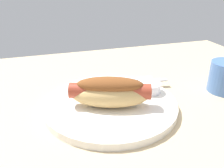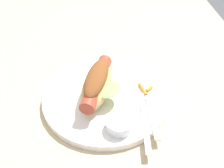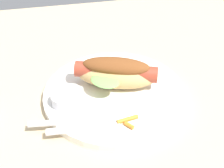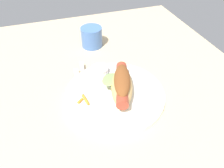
{
  "view_description": "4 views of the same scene",
  "coord_description": "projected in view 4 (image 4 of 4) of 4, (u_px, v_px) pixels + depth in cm",
  "views": [
    {
      "loc": [
        -11.63,
        -42.12,
        27.34
      ],
      "look_at": [
        1.69,
        0.79,
        6.27
      ],
      "focal_mm": 38.12,
      "sensor_mm": 36.0,
      "label": 1
    },
    {
      "loc": [
        49.87,
        -2.71,
        47.87
      ],
      "look_at": [
        1.15,
        3.43,
        4.44
      ],
      "focal_mm": 46.29,
      "sensor_mm": 36.0,
      "label": 2
    },
    {
      "loc": [
        12.34,
        51.56,
        44.07
      ],
      "look_at": [
        2.24,
        1.97,
        3.65
      ],
      "focal_mm": 51.6,
      "sensor_mm": 36.0,
      "label": 3
    },
    {
      "loc": [
        -39.9,
        16.42,
        44.65
      ],
      "look_at": [
        0.83,
        3.02,
        6.01
      ],
      "focal_mm": 33.55,
      "sensor_mm": 36.0,
      "label": 4
    }
  ],
  "objects": [
    {
      "name": "sauce_ramekin",
      "position": [
        100.0,
        70.0,
        0.68
      ],
      "size": [
        5.47,
        5.47,
        2.28
      ],
      "primitive_type": "cylinder",
      "color": "white",
      "rests_on": "plate"
    },
    {
      "name": "knife",
      "position": [
        78.0,
        82.0,
        0.65
      ],
      "size": [
        13.42,
        2.1,
        0.36
      ],
      "primitive_type": "cube",
      "rotation": [
        0.0,
        0.0,
        6.23
      ],
      "color": "silver",
      "rests_on": "plate"
    },
    {
      "name": "fork",
      "position": [
        84.0,
        79.0,
        0.66
      ],
      "size": [
        16.97,
        3.16,
        0.4
      ],
      "rotation": [
        0.0,
        0.0,
        6.17
      ],
      "color": "silver",
      "rests_on": "plate"
    },
    {
      "name": "carrot_garnish",
      "position": [
        84.0,
        100.0,
        0.59
      ],
      "size": [
        4.22,
        3.29,
        0.78
      ],
      "color": "orange",
      "rests_on": "plate"
    },
    {
      "name": "hot_dog",
      "position": [
        122.0,
        84.0,
        0.59
      ],
      "size": [
        17.32,
        11.76,
        6.54
      ],
      "rotation": [
        0.0,
        0.0,
        5.95
      ],
      "color": "tan",
      "rests_on": "plate"
    },
    {
      "name": "ground_plane",
      "position": [
        122.0,
        101.0,
        0.62
      ],
      "size": [
        120.0,
        90.0,
        1.8
      ],
      "primitive_type": "cube",
      "color": "tan"
    },
    {
      "name": "plate",
      "position": [
        115.0,
        94.0,
        0.62
      ],
      "size": [
        29.35,
        29.35,
        1.6
      ],
      "primitive_type": "cylinder",
      "color": "white",
      "rests_on": "ground_plane"
    },
    {
      "name": "drinking_cup",
      "position": [
        92.0,
        37.0,
        0.81
      ],
      "size": [
        8.21,
        8.21,
        7.7
      ],
      "primitive_type": "cylinder",
      "color": "#4770B2",
      "rests_on": "ground_plane"
    }
  ]
}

